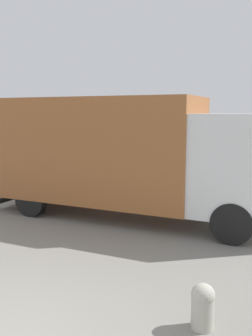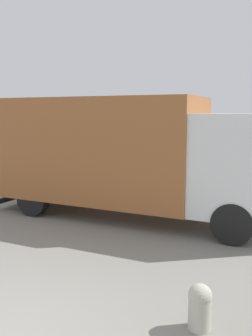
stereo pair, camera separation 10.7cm
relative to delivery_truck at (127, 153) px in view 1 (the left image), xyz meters
The scene contains 2 objects.
delivery_truck is the anchor object (origin of this frame).
bollard_near_bench 5.95m from the delivery_truck, 45.21° to the right, with size 0.33×0.33×0.66m.
Camera 1 is at (4.07, -2.42, 2.99)m, focal length 40.00 mm.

